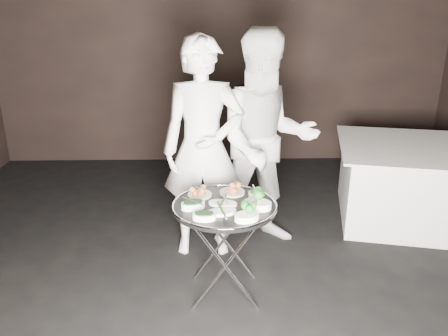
{
  "coord_description": "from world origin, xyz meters",
  "views": [
    {
      "loc": [
        -0.12,
        -2.41,
        2.01
      ],
      "look_at": [
        -0.04,
        0.51,
        0.95
      ],
      "focal_mm": 35.0,
      "sensor_mm": 36.0,
      "label": 1
    }
  ],
  "objects_px": {
    "tray_stand": "(225,247)",
    "serving_tray": "(225,206)",
    "waiter_left": "(203,149)",
    "dining_table": "(406,182)",
    "waiter_right": "(266,142)"
  },
  "relations": [
    {
      "from": "tray_stand",
      "to": "serving_tray",
      "type": "bearing_deg",
      "value": 180.0
    },
    {
      "from": "waiter_left",
      "to": "dining_table",
      "type": "relative_size",
      "value": 1.37
    },
    {
      "from": "tray_stand",
      "to": "waiter_left",
      "type": "height_order",
      "value": "waiter_left"
    },
    {
      "from": "serving_tray",
      "to": "waiter_left",
      "type": "relative_size",
      "value": 0.4
    },
    {
      "from": "waiter_right",
      "to": "waiter_left",
      "type": "bearing_deg",
      "value": -173.43
    },
    {
      "from": "waiter_left",
      "to": "waiter_right",
      "type": "height_order",
      "value": "waiter_right"
    },
    {
      "from": "tray_stand",
      "to": "waiter_left",
      "type": "bearing_deg",
      "value": 103.14
    },
    {
      "from": "waiter_left",
      "to": "waiter_right",
      "type": "distance_m",
      "value": 0.55
    },
    {
      "from": "waiter_right",
      "to": "serving_tray",
      "type": "bearing_deg",
      "value": -122.15
    },
    {
      "from": "serving_tray",
      "to": "waiter_right",
      "type": "relative_size",
      "value": 0.39
    },
    {
      "from": "serving_tray",
      "to": "waiter_left",
      "type": "distance_m",
      "value": 0.72
    },
    {
      "from": "tray_stand",
      "to": "dining_table",
      "type": "relative_size",
      "value": 0.53
    },
    {
      "from": "waiter_left",
      "to": "tray_stand",
      "type": "bearing_deg",
      "value": -77.91
    },
    {
      "from": "waiter_left",
      "to": "dining_table",
      "type": "height_order",
      "value": "waiter_left"
    },
    {
      "from": "tray_stand",
      "to": "dining_table",
      "type": "height_order",
      "value": "dining_table"
    }
  ]
}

